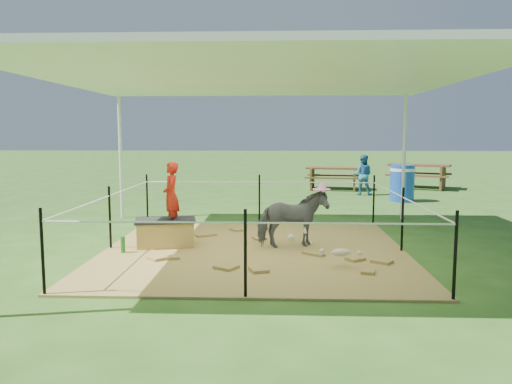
{
  "coord_description": "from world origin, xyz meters",
  "views": [
    {
      "loc": [
        0.33,
        -7.54,
        1.81
      ],
      "look_at": [
        0.0,
        0.6,
        0.85
      ],
      "focal_mm": 35.0,
      "sensor_mm": 36.0,
      "label": 1
    }
  ],
  "objects_px": {
    "woman": "(171,189)",
    "picnic_table_near": "(333,178)",
    "green_bottle": "(123,245)",
    "pony": "(292,219)",
    "trash_barrel": "(402,183)",
    "distant_person": "(363,175)",
    "foal": "(341,251)",
    "straw_bale": "(166,234)",
    "picnic_table_far": "(419,176)"
  },
  "relations": [
    {
      "from": "picnic_table_near",
      "to": "distant_person",
      "type": "xyz_separation_m",
      "value": [
        0.7,
        -1.45,
        0.23
      ]
    },
    {
      "from": "pony",
      "to": "picnic_table_near",
      "type": "height_order",
      "value": "pony"
    },
    {
      "from": "picnic_table_far",
      "to": "distant_person",
      "type": "distance_m",
      "value": 2.89
    },
    {
      "from": "straw_bale",
      "to": "picnic_table_near",
      "type": "relative_size",
      "value": 0.5
    },
    {
      "from": "foal",
      "to": "distant_person",
      "type": "xyz_separation_m",
      "value": [
        1.68,
        8.21,
        0.34
      ]
    },
    {
      "from": "picnic_table_far",
      "to": "distant_person",
      "type": "bearing_deg",
      "value": -115.35
    },
    {
      "from": "green_bottle",
      "to": "foal",
      "type": "xyz_separation_m",
      "value": [
        3.16,
        -0.68,
        0.1
      ]
    },
    {
      "from": "pony",
      "to": "picnic_table_near",
      "type": "relative_size",
      "value": 0.61
    },
    {
      "from": "trash_barrel",
      "to": "distant_person",
      "type": "relative_size",
      "value": 0.82
    },
    {
      "from": "woman",
      "to": "picnic_table_near",
      "type": "distance_m",
      "value": 9.24
    },
    {
      "from": "picnic_table_far",
      "to": "pony",
      "type": "bearing_deg",
      "value": -92.9
    },
    {
      "from": "straw_bale",
      "to": "picnic_table_far",
      "type": "relative_size",
      "value": 0.45
    },
    {
      "from": "trash_barrel",
      "to": "straw_bale",
      "type": "bearing_deg",
      "value": -131.9
    },
    {
      "from": "straw_bale",
      "to": "foal",
      "type": "height_order",
      "value": "foal"
    },
    {
      "from": "straw_bale",
      "to": "green_bottle",
      "type": "xyz_separation_m",
      "value": [
        -0.55,
        -0.45,
        -0.07
      ]
    },
    {
      "from": "straw_bale",
      "to": "woman",
      "type": "distance_m",
      "value": 0.73
    },
    {
      "from": "pony",
      "to": "trash_barrel",
      "type": "distance_m",
      "value": 6.49
    },
    {
      "from": "picnic_table_far",
      "to": "distant_person",
      "type": "xyz_separation_m",
      "value": [
        -2.17,
        -1.89,
        0.19
      ]
    },
    {
      "from": "trash_barrel",
      "to": "picnic_table_near",
      "type": "distance_m",
      "value": 3.21
    },
    {
      "from": "woman",
      "to": "distant_person",
      "type": "xyz_separation_m",
      "value": [
        4.2,
        7.07,
        -0.35
      ]
    },
    {
      "from": "straw_bale",
      "to": "picnic_table_far",
      "type": "height_order",
      "value": "picnic_table_far"
    },
    {
      "from": "green_bottle",
      "to": "woman",
      "type": "bearing_deg",
      "value": 34.7
    },
    {
      "from": "distant_person",
      "to": "foal",
      "type": "bearing_deg",
      "value": 95.41
    },
    {
      "from": "trash_barrel",
      "to": "picnic_table_far",
      "type": "distance_m",
      "value": 3.54
    },
    {
      "from": "foal",
      "to": "pony",
      "type": "bearing_deg",
      "value": 108.75
    },
    {
      "from": "green_bottle",
      "to": "distant_person",
      "type": "relative_size",
      "value": 0.2
    },
    {
      "from": "picnic_table_far",
      "to": "green_bottle",
      "type": "bearing_deg",
      "value": -103.1
    },
    {
      "from": "green_bottle",
      "to": "pony",
      "type": "height_order",
      "value": "pony"
    },
    {
      "from": "straw_bale",
      "to": "trash_barrel",
      "type": "bearing_deg",
      "value": 48.1
    },
    {
      "from": "green_bottle",
      "to": "distant_person",
      "type": "xyz_separation_m",
      "value": [
        4.85,
        7.52,
        0.44
      ]
    },
    {
      "from": "foal",
      "to": "trash_barrel",
      "type": "height_order",
      "value": "trash_barrel"
    },
    {
      "from": "trash_barrel",
      "to": "green_bottle",
      "type": "bearing_deg",
      "value": -132.65
    },
    {
      "from": "straw_bale",
      "to": "green_bottle",
      "type": "bearing_deg",
      "value": -140.71
    },
    {
      "from": "trash_barrel",
      "to": "picnic_table_near",
      "type": "xyz_separation_m",
      "value": [
        -1.51,
        2.83,
        -0.13
      ]
    },
    {
      "from": "pony",
      "to": "foal",
      "type": "xyz_separation_m",
      "value": [
        0.61,
        -1.14,
        -0.23
      ]
    },
    {
      "from": "pony",
      "to": "picnic_table_far",
      "type": "bearing_deg",
      "value": -40.71
    },
    {
      "from": "picnic_table_far",
      "to": "distant_person",
      "type": "relative_size",
      "value": 1.62
    },
    {
      "from": "picnic_table_near",
      "to": "distant_person",
      "type": "height_order",
      "value": "distant_person"
    },
    {
      "from": "green_bottle",
      "to": "trash_barrel",
      "type": "distance_m",
      "value": 8.36
    },
    {
      "from": "distant_person",
      "to": "woman",
      "type": "bearing_deg",
      "value": 76.31
    },
    {
      "from": "green_bottle",
      "to": "picnic_table_near",
      "type": "relative_size",
      "value": 0.14
    },
    {
      "from": "green_bottle",
      "to": "picnic_table_near",
      "type": "bearing_deg",
      "value": 65.21
    },
    {
      "from": "trash_barrel",
      "to": "distant_person",
      "type": "height_order",
      "value": "distant_person"
    },
    {
      "from": "green_bottle",
      "to": "foal",
      "type": "relative_size",
      "value": 0.3
    },
    {
      "from": "pony",
      "to": "picnic_table_far",
      "type": "distance_m",
      "value": 10.01
    },
    {
      "from": "straw_bale",
      "to": "foal",
      "type": "bearing_deg",
      "value": -23.42
    },
    {
      "from": "straw_bale",
      "to": "pony",
      "type": "bearing_deg",
      "value": 0.1
    },
    {
      "from": "woman",
      "to": "picnic_table_far",
      "type": "distance_m",
      "value": 11.01
    },
    {
      "from": "woman",
      "to": "foal",
      "type": "relative_size",
      "value": 1.31
    },
    {
      "from": "pony",
      "to": "trash_barrel",
      "type": "xyz_separation_m",
      "value": [
        3.11,
        5.69,
        0.01
      ]
    }
  ]
}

